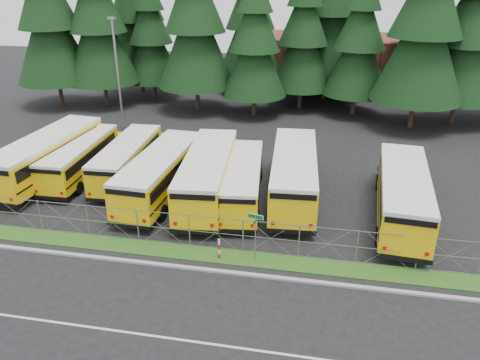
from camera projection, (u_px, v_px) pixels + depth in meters
name	position (u px, v px, depth m)	size (l,w,h in m)	color
ground	(212.00, 238.00, 26.79)	(120.00, 120.00, 0.00)	black
curb	(197.00, 269.00, 24.00)	(50.00, 0.25, 0.12)	gray
grass_verge	(204.00, 254.00, 25.26)	(50.00, 1.40, 0.06)	#1C4814
road_lane_line	(167.00, 338.00, 19.65)	(50.00, 0.12, 0.01)	beige
chainlink_fence	(207.00, 232.00, 25.48)	(44.00, 0.10, 2.00)	gray
brick_building	(330.00, 60.00, 60.18)	(22.00, 10.00, 6.00)	brown
bus_0	(52.00, 156.00, 33.83)	(2.91, 12.34, 3.23)	#EDB507
bus_1	(82.00, 158.00, 34.17)	(2.44, 10.34, 2.71)	#EDB507
bus_2	(129.00, 160.00, 33.87)	(2.47, 10.47, 2.74)	#EDB507
bus_3	(163.00, 174.00, 31.26)	(2.75, 11.66, 3.06)	#EDB507
bus_4	(209.00, 175.00, 30.90)	(2.87, 12.15, 3.19)	#EDB507
bus_5	(242.00, 181.00, 30.50)	(2.48, 10.53, 2.76)	#EDB507
bus_6	(294.00, 175.00, 30.92)	(2.89, 12.26, 3.21)	#EDB507
bus_east	(402.00, 195.00, 28.29)	(2.83, 11.98, 3.14)	#EDB507
street_sign	(255.00, 228.00, 23.89)	(0.83, 0.54, 2.81)	gray
striped_bollard	(219.00, 249.00, 24.68)	(0.11, 0.11, 1.20)	#B20C0C
light_standard	(118.00, 71.00, 42.06)	(0.70, 0.35, 10.14)	gray
conifer_0	(49.00, 20.00, 48.36)	(8.17, 8.17, 18.07)	black
conifer_1	(97.00, 24.00, 48.64)	(7.80, 7.80, 17.25)	black
conifer_2	(151.00, 37.00, 51.81)	(6.25, 6.25, 13.83)	black
conifer_3	(195.00, 23.00, 46.62)	(8.06, 8.06, 17.83)	black
conifer_4	(255.00, 44.00, 45.61)	(6.49, 6.49, 14.36)	black
conifer_5	(303.00, 37.00, 48.03)	(6.71, 6.71, 14.84)	black
conifer_6	(360.00, 42.00, 45.85)	(6.61, 6.61, 14.61)	black
conifer_7	(426.00, 26.00, 41.13)	(8.38, 8.38, 18.53)	black
conifer_8	(468.00, 37.00, 42.65)	(7.45, 7.45, 16.47)	black
conifer_10	(136.00, 13.00, 53.95)	(8.28, 8.28, 18.30)	black
conifer_11	(250.00, 21.00, 54.00)	(7.45, 7.45, 16.48)	black
conifer_12	(330.00, 5.00, 50.41)	(9.29, 9.29, 20.54)	black
conifer_13	(418.00, 30.00, 51.78)	(6.91, 6.91, 15.28)	black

